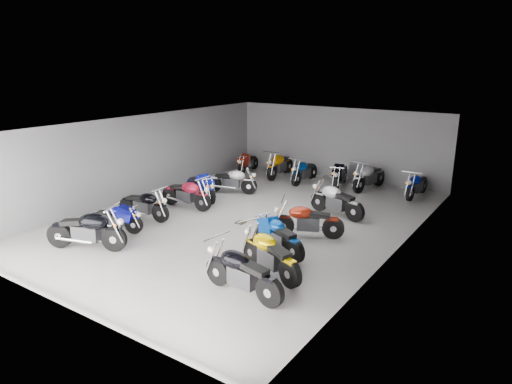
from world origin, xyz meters
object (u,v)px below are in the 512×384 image
Objects in this scene: motorcycle_right_c at (278,236)px; motorcycle_back_e at (369,176)px; motorcycle_back_b at (280,165)px; drain_grate at (240,223)px; motorcycle_back_a at (248,162)px; motorcycle_left_b at (115,218)px; motorcycle_back_c at (304,171)px; motorcycle_back_f at (417,185)px; motorcycle_left_a at (87,230)px; motorcycle_back_d at (340,175)px; motorcycle_right_f at (336,201)px; motorcycle_left_c at (144,205)px; motorcycle_left_d at (187,194)px; motorcycle_right_a at (242,273)px; motorcycle_right_b at (270,254)px; motorcycle_left_e at (201,186)px; motorcycle_right_d at (307,221)px; motorcycle_left_f at (232,181)px.

motorcycle_back_e is (-0.33, 7.79, 0.06)m from motorcycle_right_c.
motorcycle_back_b is (-4.54, 7.61, 0.07)m from motorcycle_right_c.
motorcycle_back_a reaches higher than drain_grate.
motorcycle_back_c reaches higher than motorcycle_left_b.
drain_grate is 3.97m from motorcycle_left_b.
motorcycle_back_b is at bearing 5.52° from motorcycle_back_f.
motorcycle_back_f is (3.95, 6.34, 0.49)m from drain_grate.
motorcycle_back_d is at bearing 138.60° from motorcycle_left_a.
motorcycle_right_f is at bearing 131.83° from motorcycle_back_c.
drain_grate is 7.33m from motorcycle_back_a.
motorcycle_left_d reaches higher than motorcycle_left_c.
motorcycle_right_f is at bearing 11.79° from motorcycle_right_a.
motorcycle_left_c is 1.02× the size of motorcycle_back_f.
motorcycle_right_b is 5.18m from motorcycle_right_f.
motorcycle_left_b is 8.94m from motorcycle_back_c.
motorcycle_left_d is 5.17m from motorcycle_right_c.
motorcycle_left_c is (-2.91, -1.50, 0.50)m from drain_grate.
motorcycle_right_a is at bearing -159.83° from motorcycle_right_f.
motorcycle_back_b reaches higher than motorcycle_right_a.
motorcycle_left_a is 2.79m from motorcycle_left_c.
drain_grate is at bearing 83.54° from motorcycle_left_d.
motorcycle_left_e is at bearing -168.22° from motorcycle_left_d.
motorcycle_left_a is 1.01× the size of motorcycle_left_d.
motorcycle_back_b is (0.03, 10.38, -0.00)m from motorcycle_left_a.
motorcycle_left_b is 9.09m from motorcycle_back_a.
motorcycle_back_d is at bearing 24.88° from motorcycle_back_e.
motorcycle_right_f is 0.96× the size of motorcycle_back_e.
motorcycle_back_d is at bearing 82.07° from drain_grate.
motorcycle_right_d is at bearing 97.92° from motorcycle_left_b.
drain_grate is 3.96m from motorcycle_right_b.
motorcycle_right_f is 1.03× the size of motorcycle_back_c.
motorcycle_right_b is at bearing 81.89° from motorcycle_left_a.
motorcycle_left_b is at bearing 82.14° from motorcycle_back_b.
motorcycle_back_d is 0.95× the size of motorcycle_back_e.
motorcycle_left_c is 1.04× the size of motorcycle_right_d.
motorcycle_left_d reaches higher than motorcycle_left_e.
motorcycle_right_a is 10.17m from motorcycle_back_d.
motorcycle_left_c is 0.98× the size of motorcycle_right_b.
motorcycle_right_a is 4.04m from motorcycle_right_d.
motorcycle_right_b reaches higher than motorcycle_left_d.
motorcycle_back_a is at bearing 58.89° from motorcycle_right_b.
motorcycle_left_b is at bearing 85.79° from motorcycle_right_a.
motorcycle_back_d reaches higher than motorcycle_back_a.
motorcycle_left_f is 4.65m from motorcycle_back_d.
drain_grate is 0.15× the size of motorcycle_right_b.
motorcycle_right_f is at bearing 21.60° from motorcycle_right_c.
motorcycle_back_b is at bearing 109.82° from drain_grate.
motorcycle_back_e reaches higher than motorcycle_left_f.
motorcycle_left_e is 5.99m from motorcycle_back_d.
motorcycle_back_e is (4.21, 0.19, -0.01)m from motorcycle_back_b.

